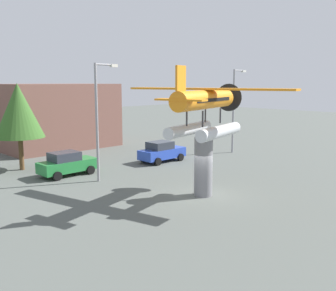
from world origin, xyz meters
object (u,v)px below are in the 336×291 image
object	(u,v)px
floatplane_monument	(205,108)
streetlight_primary	(99,114)
car_mid_green	(67,164)
storefront_building	(56,116)
tree_east	(19,111)
car_far_blue	(162,152)
streetlight_secondary	(235,105)
display_pedestal	(203,166)

from	to	relation	value
floatplane_monument	streetlight_primary	size ratio (longest dim) A/B	1.29
car_mid_green	streetlight_primary	distance (m)	4.89
storefront_building	tree_east	world-z (taller)	tree_east
tree_east	floatplane_monument	bearing A→B (deg)	-71.14
streetlight_primary	car_mid_green	bearing A→B (deg)	106.05
streetlight_primary	tree_east	xyz separation A→B (m)	(-2.43, 7.10, -0.05)
car_far_blue	streetlight_secondary	size ratio (longest dim) A/B	0.53
floatplane_monument	car_mid_green	distance (m)	11.61
display_pedestal	tree_east	size ratio (longest dim) A/B	0.54
car_mid_green	streetlight_secondary	distance (m)	17.10
display_pedestal	car_far_blue	xyz separation A→B (m)	(5.11, 8.95, -0.92)
floatplane_monument	car_far_blue	bearing A→B (deg)	46.77
streetlight_secondary	tree_east	bearing A→B (deg)	158.67
display_pedestal	car_far_blue	size ratio (longest dim) A/B	0.86
car_mid_green	car_far_blue	xyz separation A→B (m)	(8.31, -1.30, 0.00)
streetlight_secondary	floatplane_monument	bearing A→B (deg)	-150.89
display_pedestal	tree_east	distance (m)	15.38
floatplane_monument	car_mid_green	xyz separation A→B (m)	(-3.33, 10.22, -4.39)
floatplane_monument	tree_east	distance (m)	15.15
display_pedestal	car_mid_green	world-z (taller)	display_pedestal
car_far_blue	storefront_building	bearing A→B (deg)	101.27
floatplane_monument	streetlight_secondary	size ratio (longest dim) A/B	1.31
streetlight_primary	display_pedestal	bearing A→B (deg)	-72.15
car_far_blue	tree_east	distance (m)	11.86
storefront_building	streetlight_secondary	bearing A→B (deg)	-53.85
car_mid_green	streetlight_secondary	size ratio (longest dim) A/B	0.53
car_far_blue	floatplane_monument	bearing A→B (deg)	-119.20
display_pedestal	tree_east	xyz separation A→B (m)	(-4.77, 14.36, 2.79)
display_pedestal	floatplane_monument	bearing A→B (deg)	14.03
display_pedestal	tree_east	bearing A→B (deg)	108.36
streetlight_primary	storefront_building	world-z (taller)	streetlight_primary
tree_east	streetlight_secondary	bearing A→B (deg)	-21.33
car_mid_green	streetlight_secondary	bearing A→B (deg)	-10.10
storefront_building	tree_east	size ratio (longest dim) A/B	1.69
display_pedestal	car_mid_green	size ratio (longest dim) A/B	0.86
tree_east	car_mid_green	bearing A→B (deg)	-69.11
streetlight_secondary	tree_east	xyz separation A→B (m)	(-18.00, 7.03, -0.01)
tree_east	car_far_blue	bearing A→B (deg)	-28.68
floatplane_monument	car_far_blue	distance (m)	11.12
car_far_blue	display_pedestal	bearing A→B (deg)	-119.73
streetlight_secondary	storefront_building	distance (m)	18.22
display_pedestal	car_mid_green	xyz separation A→B (m)	(-3.20, 10.26, -0.92)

